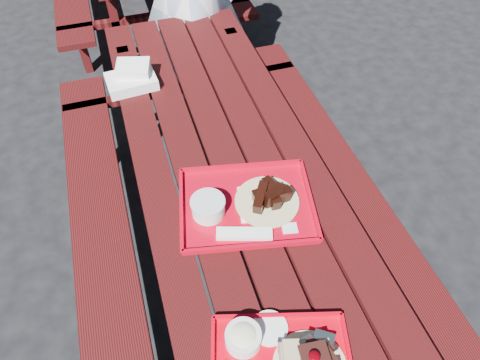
# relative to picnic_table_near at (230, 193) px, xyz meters

# --- Properties ---
(ground) EXTENTS (60.00, 60.00, 0.00)m
(ground) POSITION_rel_picnic_table_near_xyz_m (0.00, 0.00, -0.56)
(ground) COLOR black
(ground) RESTS_ON ground
(picnic_table_near) EXTENTS (1.41, 2.40, 0.75)m
(picnic_table_near) POSITION_rel_picnic_table_near_xyz_m (0.00, 0.00, 0.00)
(picnic_table_near) COLOR #450D0E
(picnic_table_near) RESTS_ON ground
(near_tray) EXTENTS (0.47, 0.41, 0.13)m
(near_tray) POSITION_rel_picnic_table_near_xyz_m (-0.08, -0.79, 0.22)
(near_tray) COLOR red
(near_tray) RESTS_ON picnic_table_near
(far_tray) EXTENTS (0.56, 0.47, 0.08)m
(far_tray) POSITION_rel_picnic_table_near_xyz_m (-0.01, -0.23, 0.21)
(far_tray) COLOR #B80318
(far_tray) RESTS_ON picnic_table_near
(white_cloth) EXTENTS (0.24, 0.20, 0.09)m
(white_cloth) POSITION_rel_picnic_table_near_xyz_m (-0.29, 0.64, 0.23)
(white_cloth) COLOR white
(white_cloth) RESTS_ON picnic_table_near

